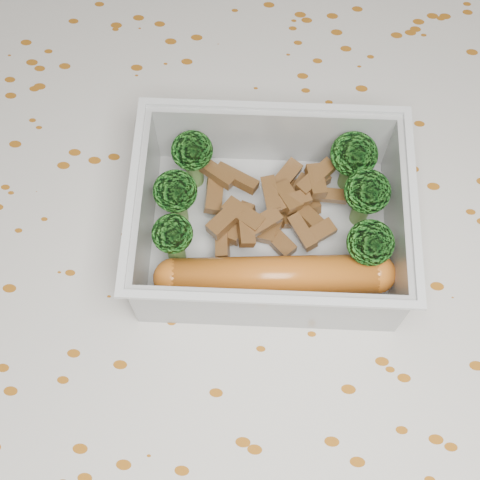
{
  "coord_description": "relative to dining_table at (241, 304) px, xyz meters",
  "views": [
    {
      "loc": [
        0.02,
        -0.18,
        1.2
      ],
      "look_at": [
        -0.0,
        0.01,
        0.78
      ],
      "focal_mm": 50.0,
      "sensor_mm": 36.0,
      "label": 1
    }
  ],
  "objects": [
    {
      "name": "meat_pile",
      "position": [
        0.02,
        0.04,
        0.11
      ],
      "size": [
        0.11,
        0.08,
        0.03
      ],
      "color": "brown",
      "rests_on": "lunch_container"
    },
    {
      "name": "broccoli_florets",
      "position": [
        0.02,
        0.04,
        0.13
      ],
      "size": [
        0.16,
        0.1,
        0.05
      ],
      "color": "#608C3F",
      "rests_on": "lunch_container"
    },
    {
      "name": "tablecloth",
      "position": [
        0.0,
        0.0,
        0.05
      ],
      "size": [
        1.46,
        0.96,
        0.19
      ],
      "color": "silver",
      "rests_on": "dining_table"
    },
    {
      "name": "ground_plane",
      "position": [
        0.0,
        0.0,
        -0.67
      ],
      "size": [
        4.0,
        4.0,
        0.0
      ],
      "primitive_type": "plane",
      "color": "olive",
      "rests_on": "ground"
    },
    {
      "name": "dining_table",
      "position": [
        0.0,
        0.0,
        0.0
      ],
      "size": [
        1.4,
        0.9,
        0.75
      ],
      "color": "brown",
      "rests_on": "ground"
    },
    {
      "name": "sausage",
      "position": [
        0.02,
        -0.02,
        0.11
      ],
      "size": [
        0.16,
        0.04,
        0.03
      ],
      "color": "#B85E1B",
      "rests_on": "lunch_container"
    },
    {
      "name": "lunch_container",
      "position": [
        0.02,
        0.02,
        0.11
      ],
      "size": [
        0.19,
        0.16,
        0.07
      ],
      "color": "silver",
      "rests_on": "tablecloth"
    }
  ]
}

